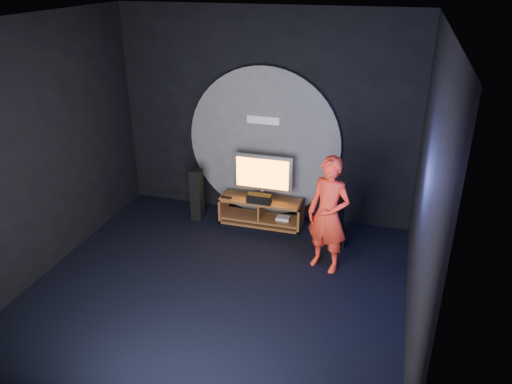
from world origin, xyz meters
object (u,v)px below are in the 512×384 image
Objects in this scene: tv at (263,175)px; player at (328,215)px; tower_speaker_right at (337,220)px; subwoofer at (337,236)px; tower_speaker_left at (197,195)px; media_console at (262,213)px.

tv is 1.69m from player.
subwoofer is (0.01, 0.07, -0.31)m from tower_speaker_right.
tower_speaker_right is (2.44, -0.26, 0.00)m from tower_speaker_left.
tower_speaker_right is (1.33, -0.48, -0.41)m from tv.
tv is 1.10× the size of tower_speaker_right.
tower_speaker_left is at bearing -179.37° from player.
tower_speaker_left is 2.45m from tower_speaker_right.
tower_speaker_left and tower_speaker_right have the same top height.
tv is 0.58× the size of player.
tv is (-0.01, 0.07, 0.67)m from media_console.
player is at bearing -41.44° from tv.
subwoofer is at bearing 83.22° from tower_speaker_right.
subwoofer is at bearing 105.71° from player.
tv is at bearing 11.15° from tower_speaker_left.
media_console is 0.67m from tv.
player is (-0.06, -0.64, 0.40)m from tower_speaker_right.
subwoofer is at bearing -14.54° from media_console.
tower_speaker_right is at bearing -96.78° from subwoofer.
player is (1.27, -1.12, -0.01)m from tv.
tower_speaker_right is (1.32, -0.41, 0.26)m from media_console.
player reaches higher than tv.
tv is at bearing 159.94° from player.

